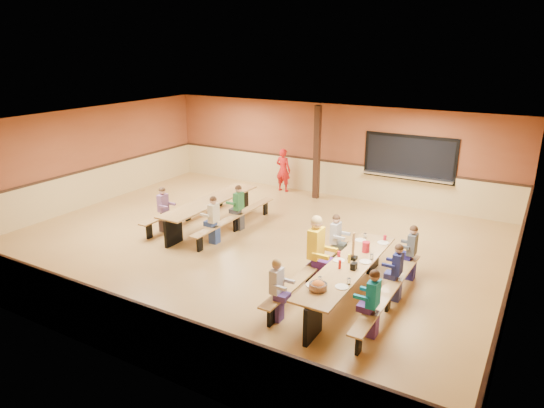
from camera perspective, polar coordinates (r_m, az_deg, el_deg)
The scene contains 23 objects.
ground at distance 12.28m, azimuth -2.83°, elevation -4.71°, with size 12.00×12.00×0.00m, color #9F743C.
room_envelope at distance 12.02m, azimuth -2.88°, elevation -1.68°, with size 12.04×10.04×3.02m.
kitchen_pass_through at distance 15.22m, azimuth 15.84°, elevation 5.04°, with size 2.78×0.28×1.38m.
structural_post at distance 15.61m, azimuth 5.31°, elevation 6.01°, with size 0.18×0.18×3.00m, color black.
cafeteria_table_main at distance 9.61m, azimuth 8.90°, elevation -8.27°, with size 1.91×3.70×0.74m.
cafeteria_table_second at distance 13.41m, azimuth -7.23°, elevation -0.42°, with size 1.91×3.70×0.74m.
seated_child_white_left at distance 8.80m, azimuth 0.55°, elevation -10.14°, with size 0.36×0.29×1.19m, color silver, non-canonical shape.
seated_adult_yellow at distance 10.04m, azimuth 5.16°, elevation -5.56°, with size 0.50×0.41×1.48m, color yellow, non-canonical shape.
seated_child_grey_left at distance 10.97m, azimuth 7.46°, elevation -4.31°, with size 0.37×0.30×1.21m, color #ADADAD, non-canonical shape.
seated_child_teal_right at distance 8.53m, azimuth 11.75°, elevation -11.43°, with size 0.37×0.31×1.22m, color #1083A5, non-canonical shape.
seated_child_navy_right at distance 9.77m, azimuth 14.49°, elevation -7.85°, with size 0.35×0.28×1.16m, color navy, non-canonical shape.
seated_child_char_right at distance 10.70m, azimuth 16.09°, elevation -5.55°, with size 0.36×0.30×1.19m, color #454A4F, non-canonical shape.
seated_child_purple_sec at distance 13.19m, azimuth -12.66°, elevation -0.67°, with size 0.37×0.30×1.21m, color #7B517F, non-canonical shape.
seated_child_green_sec at distance 13.05m, azimuth -3.93°, elevation -0.46°, with size 0.37×0.31×1.22m, color #286633, non-canonical shape.
seated_child_tan_sec at distance 12.20m, azimuth -6.85°, elevation -1.91°, with size 0.37×0.30×1.22m, color beige, non-canonical shape.
standing_woman at distance 16.49m, azimuth 1.33°, elevation 4.03°, with size 0.54×0.35×1.48m, color red.
punch_pitcher at distance 10.11m, azimuth 10.99°, elevation -4.99°, with size 0.16×0.16×0.22m, color red.
chip_bowl at distance 8.52m, azimuth 5.45°, elevation -9.56°, with size 0.32×0.32×0.15m, color orange, non-canonical shape.
napkin_dispenser at distance 9.33m, azimuth 9.60°, elevation -7.23°, with size 0.10×0.14×0.13m, color black.
condiment_mustard at distance 9.59m, azimuth 9.06°, elevation -6.37°, with size 0.06×0.06×0.17m, color yellow.
condiment_ketchup at distance 9.32m, azimuth 7.98°, elevation -7.05°, with size 0.06×0.06×0.17m, color #B2140F.
table_paddle at distance 9.73m, azimuth 9.50°, elevation -5.68°, with size 0.16×0.16×0.56m.
place_settings at distance 9.49m, azimuth 8.98°, elevation -6.82°, with size 0.65×3.30×0.11m, color beige, non-canonical shape.
Camera 1 is at (6.20, -9.46, 4.77)m, focal length 32.00 mm.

